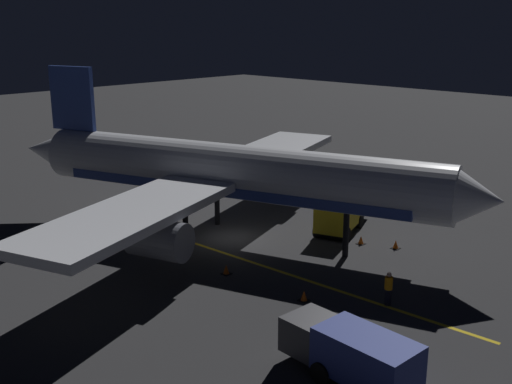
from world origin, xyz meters
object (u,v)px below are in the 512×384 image
Objects in this scene: airliner at (225,174)px; traffic_cone_near_left at (226,270)px; ground_crew_worker at (388,288)px; traffic_cone_far at (304,296)px; catering_truck at (342,211)px; traffic_cone_near_right at (361,240)px; baggage_truck at (353,355)px; traffic_cone_under_wing at (396,245)px.

airliner is 7.36m from traffic_cone_near_left.
traffic_cone_far is (2.53, -3.29, -0.64)m from ground_crew_worker.
airliner reaches higher than traffic_cone_near_left.
catering_truck is 3.16m from traffic_cone_near_right.
catering_truck reaches higher than traffic_cone_far.
baggage_truck is 10.64× the size of traffic_cone_far.
traffic_cone_near_right is 9.28m from traffic_cone_far.
airliner is 8.41m from catering_truck.
ground_crew_worker is at bearing 108.64° from traffic_cone_near_left.
traffic_cone_near_left is 1.00× the size of traffic_cone_near_right.
baggage_truck reaches higher than traffic_cone_under_wing.
traffic_cone_far is (3.84, 9.83, -4.01)m from airliner.
catering_truck is at bearing -142.10° from baggage_truck.
catering_truck is 11.81× the size of traffic_cone_near_right.
traffic_cone_under_wing is (-7.16, -4.02, -0.64)m from ground_crew_worker.
baggage_truck is 7.45m from traffic_cone_far.
baggage_truck reaches higher than traffic_cone_near_right.
airliner reaches higher than traffic_cone_near_right.
baggage_truck reaches higher than traffic_cone_near_left.
traffic_cone_near_right is at bearing -136.43° from ground_crew_worker.
traffic_cone_far is (10.31, 5.34, -1.07)m from catering_truck.
traffic_cone_near_right is 2.18m from traffic_cone_under_wing.
ground_crew_worker is 3.16× the size of traffic_cone_far.
catering_truck is at bearing -132.04° from ground_crew_worker.
airliner reaches higher than catering_truck.
ground_crew_worker is 3.16× the size of traffic_cone_near_left.
ground_crew_worker is 8.77m from traffic_cone_near_right.
catering_truck is 4.77m from traffic_cone_under_wing.
ground_crew_worker reaches higher than traffic_cone_near_left.
ground_crew_worker is at bearing 47.96° from catering_truck.
traffic_cone_near_right and traffic_cone_under_wing have the same top height.
ground_crew_worker is 4.20m from traffic_cone_far.
baggage_truck is at bearing 62.85° from airliner.
traffic_cone_under_wing is (-13.98, -6.75, -0.91)m from baggage_truck.
traffic_cone_near_left and traffic_cone_far have the same top height.
traffic_cone_near_left is 11.07m from traffic_cone_under_wing.
airliner is 59.27× the size of traffic_cone_under_wing.
baggage_truck is 12.04m from traffic_cone_near_left.
baggage_truck is at bearing 70.97° from traffic_cone_near_left.
traffic_cone_under_wing and traffic_cone_far have the same top height.
baggage_truck is at bearing 54.55° from traffic_cone_far.
airliner is 5.57× the size of baggage_truck.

